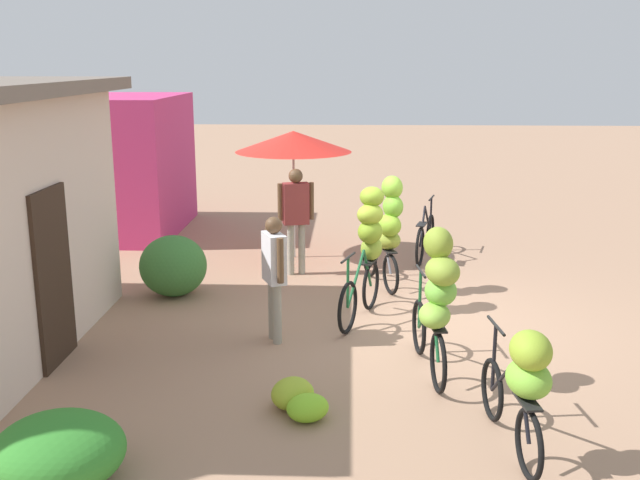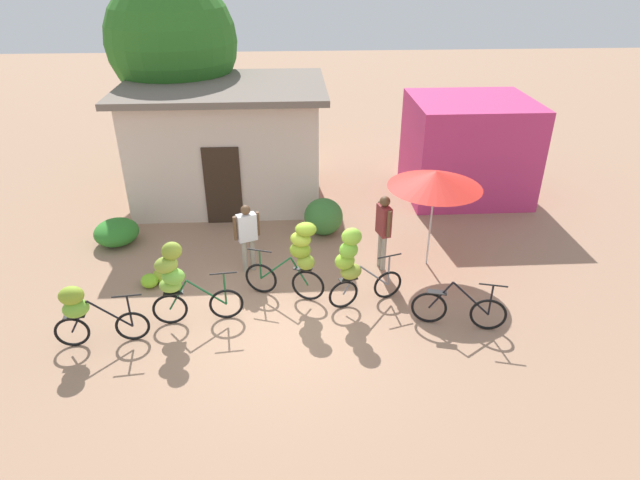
% 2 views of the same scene
% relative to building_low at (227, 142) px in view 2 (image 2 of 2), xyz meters
% --- Properties ---
extents(ground_plane, '(60.00, 60.00, 0.00)m').
position_rel_building_low_xyz_m(ground_plane, '(1.50, -6.01, -1.58)').
color(ground_plane, '#A27C60').
extents(building_low, '(5.27, 3.81, 3.13)m').
position_rel_building_low_xyz_m(building_low, '(0.00, 0.00, 0.00)').
color(building_low, beige).
rests_on(building_low, ground).
extents(shop_pink, '(3.20, 2.80, 2.68)m').
position_rel_building_low_xyz_m(shop_pink, '(6.58, -0.17, -0.24)').
color(shop_pink, '#C63571').
rests_on(shop_pink, ground).
extents(tree_behind_building, '(3.58, 3.58, 5.73)m').
position_rel_building_low_xyz_m(tree_behind_building, '(-1.47, 1.66, 2.34)').
color(tree_behind_building, brown).
rests_on(tree_behind_building, ground).
extents(hedge_bush_front_left, '(1.03, 1.08, 0.58)m').
position_rel_building_low_xyz_m(hedge_bush_front_left, '(-2.47, -2.64, -1.29)').
color(hedge_bush_front_left, '#31812B').
rests_on(hedge_bush_front_left, ground).
extents(hedge_bush_front_right, '(0.95, 0.97, 0.89)m').
position_rel_building_low_xyz_m(hedge_bush_front_right, '(2.46, -2.41, -1.14)').
color(hedge_bush_front_right, '#3B7834').
rests_on(hedge_bush_front_right, ground).
extents(market_umbrella, '(1.97, 1.97, 2.19)m').
position_rel_building_low_xyz_m(market_umbrella, '(4.66, -4.00, 0.43)').
color(market_umbrella, beige).
rests_on(market_umbrella, ground).
extents(bicycle_leftmost, '(1.62, 0.47, 1.22)m').
position_rel_building_low_xyz_m(bicycle_leftmost, '(-1.95, -6.44, -0.83)').
color(bicycle_leftmost, black).
rests_on(bicycle_leftmost, ground).
extents(bicycle_near_pile, '(1.67, 0.47, 1.71)m').
position_rel_building_low_xyz_m(bicycle_near_pile, '(-0.41, -5.87, -0.60)').
color(bicycle_near_pile, black).
rests_on(bicycle_near_pile, ground).
extents(bicycle_center_loaded, '(1.59, 0.66, 1.72)m').
position_rel_building_low_xyz_m(bicycle_center_loaded, '(1.78, -5.21, -0.56)').
color(bicycle_center_loaded, black).
rests_on(bicycle_center_loaded, ground).
extents(bicycle_by_shop, '(1.51, 0.62, 1.74)m').
position_rel_building_low_xyz_m(bicycle_by_shop, '(2.81, -5.53, -0.59)').
color(bicycle_by_shop, black).
rests_on(bicycle_by_shop, ground).
extents(bicycle_rightmost, '(1.68, 0.50, 0.98)m').
position_rel_building_low_xyz_m(bicycle_rightmost, '(4.70, -6.27, -1.22)').
color(bicycle_rightmost, black).
rests_on(bicycle_rightmost, ground).
extents(banana_pile_on_ground, '(0.80, 0.70, 0.30)m').
position_rel_building_low_xyz_m(banana_pile_on_ground, '(-1.11, -4.47, -1.44)').
color(banana_pile_on_ground, '#81C627').
rests_on(banana_pile_on_ground, ground).
extents(person_vendor, '(0.29, 0.56, 1.71)m').
position_rel_building_low_xyz_m(person_vendor, '(3.62, -4.11, -0.54)').
color(person_vendor, gray).
rests_on(person_vendor, ground).
extents(person_bystander, '(0.54, 0.34, 1.55)m').
position_rel_building_low_xyz_m(person_bystander, '(0.74, -4.07, -0.64)').
color(person_bystander, gray).
rests_on(person_bystander, ground).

